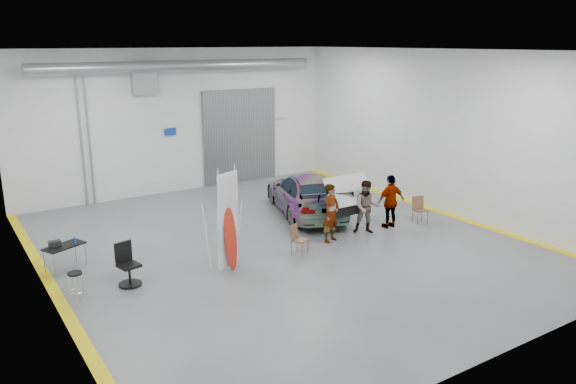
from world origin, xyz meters
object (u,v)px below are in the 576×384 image
folding_chair_near (299,246)px  person_a (331,213)px  person_c (391,201)px  surfboard_display (227,230)px  shop_stool (76,286)px  work_table (62,246)px  sedan_car (306,194)px  person_b (367,207)px  office_chair (128,267)px  folding_chair_far (420,215)px

folding_chair_near → person_a: bearing=-13.0°
person_c → surfboard_display: bearing=7.7°
folding_chair_near → surfboard_display: bearing=149.6°
shop_stool → work_table: size_ratio=0.59×
sedan_car → folding_chair_near: 4.22m
folding_chair_near → shop_stool: size_ratio=1.24×
person_c → folding_chair_near: size_ratio=2.06×
folding_chair_near → person_b: bearing=-20.6°
person_c → folding_chair_near: person_c is taller
person_a → folding_chair_near: 1.70m
office_chair → surfboard_display: bearing=-25.1°
person_b → office_chair: 8.03m
sedan_car → office_chair: sedan_car is taller
person_a → person_c: size_ratio=1.02×
person_b → person_a: bearing=-145.7°
sedan_car → folding_chair_far: bearing=150.0°
person_a → folding_chair_near: bearing=175.3°
sedan_car → shop_stool: bearing=36.3°
sedan_car → surfboard_display: size_ratio=1.74×
surfboard_display → folding_chair_near: (2.39, -0.08, -0.93)m
person_b → surfboard_display: 5.41m
person_a → folding_chair_far: bearing=-23.4°
person_a → work_table: bearing=143.5°
folding_chair_near → folding_chair_far: (5.30, 0.20, 0.01)m
person_b → work_table: (-9.25, 2.28, -0.21)m
folding_chair_near → shop_stool: folding_chair_near is taller
shop_stool → work_table: work_table is taller
sedan_car → folding_chair_near: sedan_car is taller
work_table → office_chair: size_ratio=1.08×
work_table → office_chair: (1.23, -2.04, -0.20)m
person_a → shop_stool: (-7.90, 0.06, -0.59)m
person_c → work_table: person_c is taller
sedan_car → person_b: bearing=117.4°
person_c → office_chair: (-9.09, 0.24, -0.43)m
folding_chair_near → shop_stool: (-6.40, 0.48, 0.08)m
person_c → shop_stool: bearing=4.4°
folding_chair_far → work_table: bearing=-176.5°
surfboard_display → office_chair: bearing=144.8°
sedan_car → work_table: bearing=22.8°
person_a → surfboard_display: bearing=164.8°
surfboard_display → folding_chair_near: size_ratio=3.30×
person_a → surfboard_display: size_ratio=0.64×
person_b → shop_stool: bearing=-146.1°
surfboard_display → folding_chair_far: size_ratio=3.20×
person_c → folding_chair_far: (1.23, -0.22, -0.64)m
person_a → office_chair: size_ratio=1.66×
person_b → folding_chair_near: (-3.00, -0.42, -0.62)m
person_c → office_chair: size_ratio=1.63×
sedan_car → folding_chair_near: bearing=71.2°
person_c → surfboard_display: surfboard_display is taller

